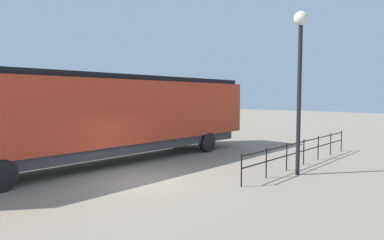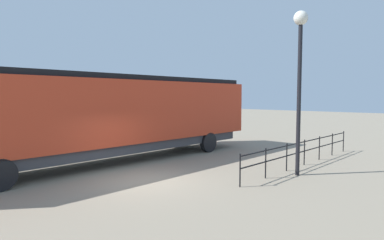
# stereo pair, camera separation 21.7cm
# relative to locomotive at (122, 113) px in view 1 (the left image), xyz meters

# --- Properties ---
(ground_plane) EXTENTS (120.00, 120.00, 0.00)m
(ground_plane) POSITION_rel_locomotive_xyz_m (3.80, -1.77, -2.30)
(ground_plane) COLOR gray
(locomotive) EXTENTS (3.10, 16.60, 4.10)m
(locomotive) POSITION_rel_locomotive_xyz_m (0.00, 0.00, 0.00)
(locomotive) COLOR red
(locomotive) RESTS_ON ground_plane
(lamp_post) EXTENTS (0.55, 0.55, 6.41)m
(lamp_post) POSITION_rel_locomotive_xyz_m (7.53, 2.97, 2.33)
(lamp_post) COLOR black
(lamp_post) RESTS_ON ground_plane
(platform_fence) EXTENTS (0.05, 10.19, 1.16)m
(platform_fence) POSITION_rel_locomotive_xyz_m (6.88, 5.04, -1.55)
(platform_fence) COLOR black
(platform_fence) RESTS_ON ground_plane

